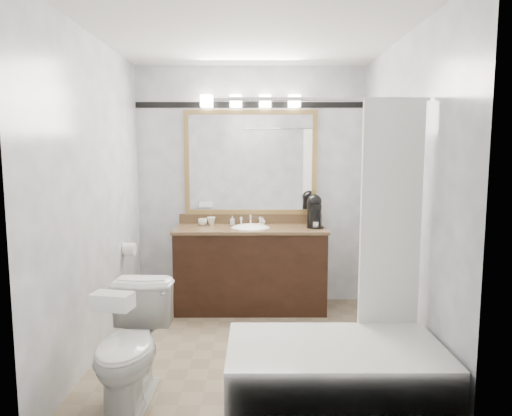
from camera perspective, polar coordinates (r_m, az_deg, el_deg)
The scene contains 15 objects.
room at distance 3.57m, azimuth -0.86°, elevation 1.25°, with size 2.42×2.62×2.52m.
vanity at distance 4.72m, azimuth -0.69°, elevation -7.33°, with size 1.53×0.58×0.97m.
mirror at distance 4.84m, azimuth -0.68°, elevation 5.69°, with size 1.40×0.04×1.10m.
vanity_light_bar at distance 4.81m, azimuth -0.70°, elevation 13.24°, with size 1.02×0.14×0.12m.
accent_stripe at distance 4.87m, azimuth -0.69°, elevation 12.77°, with size 2.40×0.01×0.06m, color black.
bathtub at distance 3.01m, azimuth 10.19°, elevation -19.25°, with size 1.30×0.75×1.96m.
tp_roll at distance 4.47m, azimuth -15.56°, elevation -4.98°, with size 0.12×0.12×0.11m, color white.
toilet at distance 3.14m, azimuth -15.29°, elevation -16.42°, with size 0.42×0.73×0.75m, color white.
tissue_box at distance 2.68m, azimuth -17.51°, elevation -11.03°, with size 0.22×0.12×0.09m, color white.
coffee_maker at distance 4.67m, azimuth 7.32°, elevation -0.29°, with size 0.17×0.22×0.33m.
cup_left at distance 4.79m, azimuth -6.69°, elevation -1.74°, with size 0.09×0.09×0.07m, color white.
cup_right at distance 4.82m, azimuth -5.62°, elevation -1.61°, with size 0.09×0.09×0.08m, color white.
soap_bottle_a at distance 4.79m, azimuth -2.97°, elevation -1.56°, with size 0.04×0.04×0.10m, color white.
soap_bottle_b at distance 4.82m, azimuth 0.83°, elevation -1.62°, with size 0.06×0.06×0.07m, color white.
soap_bar at distance 4.75m, azimuth 0.57°, elevation -2.08°, with size 0.07×0.04×0.02m, color beige.
Camera 1 is at (0.04, -3.55, 1.60)m, focal length 32.00 mm.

